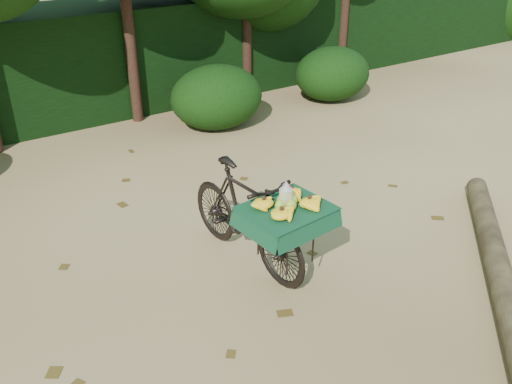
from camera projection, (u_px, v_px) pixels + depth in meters
ground at (309, 290)px, 5.22m from camera, size 80.00×80.00×0.00m
vendor_bicycle at (247, 216)px, 5.40m from camera, size 0.82×1.85×1.07m
fallen_log at (496, 260)px, 5.45m from camera, size 2.63×2.45×0.24m
hedge_backdrop at (83, 60)px, 9.42m from camera, size 26.00×1.80×1.80m
tree_row at (47, 4)px, 7.99m from camera, size 14.50×2.00×4.00m
bush_clumps at (161, 111)px, 8.41m from camera, size 8.80×1.70×0.90m
leaf_litter at (270, 257)px, 5.69m from camera, size 7.00×7.30×0.01m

